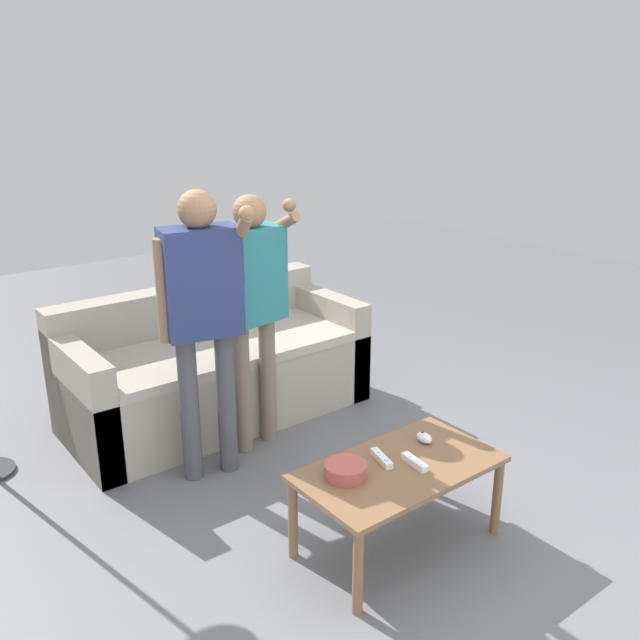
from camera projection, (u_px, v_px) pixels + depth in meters
name	position (u px, v px, depth m)	size (l,w,h in m)	color
ground_plane	(361.00, 513.00, 3.37)	(12.00, 12.00, 0.00)	slate
couch	(214.00, 370.00, 4.33)	(1.87, 0.84, 0.80)	#9E9384
coffee_table	(399.00, 476.00, 3.03)	(0.92, 0.51, 0.41)	brown
snack_bowl	(345.00, 470.00, 2.92)	(0.19, 0.19, 0.06)	#B24C47
game_remote_nunchuk	(424.00, 438.00, 3.21)	(0.06, 0.09, 0.05)	white
player_center	(252.00, 294.00, 3.74)	(0.45, 0.28, 1.48)	#756656
player_left	(203.00, 304.00, 3.42)	(0.45, 0.39, 1.55)	#47474C
game_remote_wand_near	(414.00, 462.00, 3.02)	(0.05, 0.16, 0.03)	white
game_remote_wand_far	(382.00, 458.00, 3.05)	(0.08, 0.16, 0.03)	white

